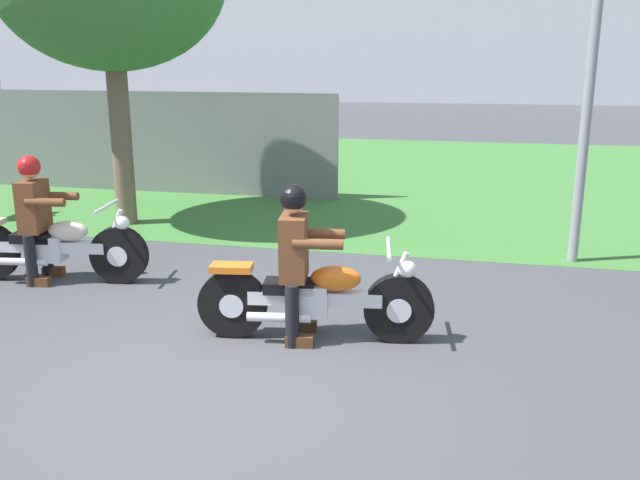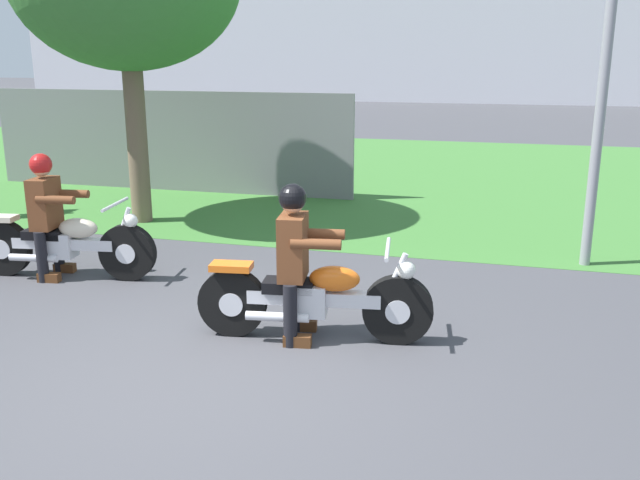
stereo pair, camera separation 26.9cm
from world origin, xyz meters
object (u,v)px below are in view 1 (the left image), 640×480
Objects in this scene: rider_follow at (35,209)px; motorcycle_lead at (316,298)px; motorcycle_follow at (54,247)px; rider_lead at (296,251)px.

motorcycle_lead is at bearing -23.47° from rider_follow.
motorcycle_follow reaches higher than motorcycle_lead.
rider_follow is (-3.15, 0.93, 0.01)m from rider_lead.
rider_lead is at bearing 179.12° from motorcycle_lead.
motorcycle_follow is at bearing 155.40° from motorcycle_lead.
motorcycle_lead is 0.99× the size of motorcycle_follow.
rider_lead is (-0.17, -0.02, 0.43)m from motorcycle_lead.
rider_follow reaches higher than motorcycle_follow.
rider_follow is at bearing 179.15° from motorcycle_follow.
motorcycle_lead is 1.49× the size of rider_lead.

